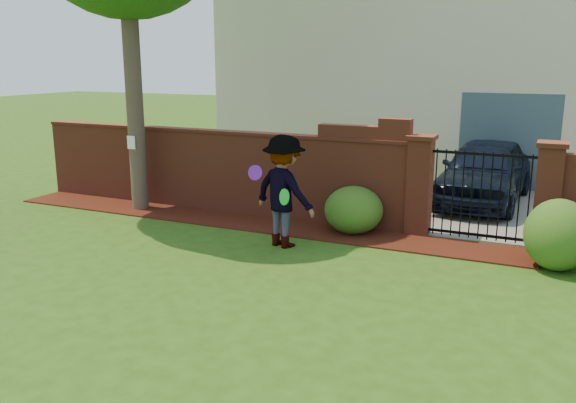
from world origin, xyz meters
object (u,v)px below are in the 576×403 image
at_px(car, 483,173).
at_px(man, 282,192).
at_px(frisbee_purple, 255,173).
at_px(frisbee_green, 284,197).

relative_size(car, man, 2.17).
height_order(frisbee_purple, frisbee_green, frisbee_purple).
xyz_separation_m(car, man, (-2.78, -4.70, 0.26)).
bearing_deg(car, man, -117.65).
relative_size(man, frisbee_green, 7.06).
relative_size(man, frisbee_purple, 7.41).
distance_m(frisbee_purple, frisbee_green, 0.72).
distance_m(car, frisbee_green, 5.66).
bearing_deg(frisbee_purple, car, 56.69).
relative_size(car, frisbee_green, 15.34).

